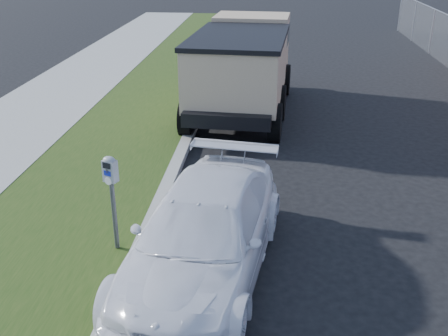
{
  "coord_description": "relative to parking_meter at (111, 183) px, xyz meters",
  "views": [
    {
      "loc": [
        -0.72,
        -6.87,
        4.48
      ],
      "look_at": [
        -1.4,
        1.0,
        1.0
      ],
      "focal_mm": 42.0,
      "sensor_mm": 36.0,
      "label": 1
    }
  ],
  "objects": [
    {
      "name": "ground",
      "position": [
        2.94,
        0.19,
        -1.23
      ],
      "size": [
        120.0,
        120.0,
        0.0
      ],
      "primitive_type": "plane",
      "color": "black",
      "rests_on": "ground"
    },
    {
      "name": "streetside",
      "position": [
        -2.63,
        2.19,
        -1.16
      ],
      "size": [
        6.12,
        50.0,
        0.15
      ],
      "color": "gray",
      "rests_on": "ground"
    },
    {
      "name": "parking_meter",
      "position": [
        0.0,
        0.0,
        0.0
      ],
      "size": [
        0.24,
        0.2,
        1.5
      ],
      "rotation": [
        0.0,
        0.0,
        -0.39
      ],
      "color": "#3F4247",
      "rests_on": "ground"
    },
    {
      "name": "white_wagon",
      "position": [
        1.37,
        -0.29,
        -0.59
      ],
      "size": [
        2.41,
        4.63,
        1.28
      ],
      "primitive_type": "imported",
      "rotation": [
        0.0,
        0.0,
        -0.14
      ],
      "color": "white",
      "rests_on": "ground"
    },
    {
      "name": "dump_truck",
      "position": [
        1.53,
        7.68,
        0.1
      ],
      "size": [
        2.81,
        6.2,
        2.37
      ],
      "rotation": [
        0.0,
        0.0,
        -0.08
      ],
      "color": "black",
      "rests_on": "ground"
    }
  ]
}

